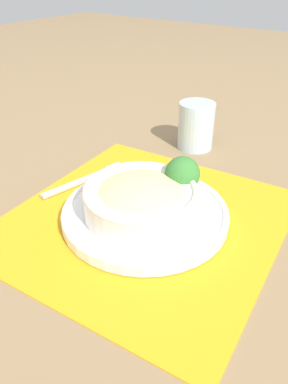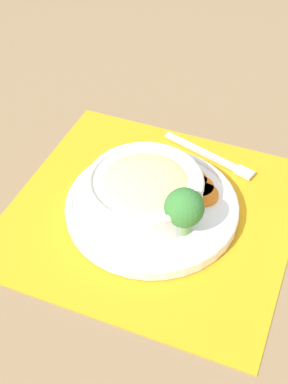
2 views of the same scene
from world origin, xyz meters
name	(u,v)px [view 2 (image 2 of 2)]	position (x,y,z in m)	size (l,w,h in m)	color
ground_plane	(152,213)	(0.00, 0.00, 0.00)	(4.00, 4.00, 0.00)	#8C704C
placemat	(152,212)	(0.00, 0.00, 0.00)	(0.45, 0.47, 0.00)	orange
plate	(152,206)	(0.00, 0.00, 0.02)	(0.27, 0.27, 0.02)	white
bowl	(145,188)	(0.00, -0.01, 0.05)	(0.18, 0.18, 0.06)	silver
broccoli_floret	(184,208)	(0.03, 0.06, 0.07)	(0.06, 0.06, 0.08)	#759E51
carrot_slice_near	(203,195)	(-0.05, 0.07, 0.02)	(0.05, 0.05, 0.01)	orange
carrot_slice_middle	(198,187)	(-0.06, 0.05, 0.02)	(0.05, 0.05, 0.01)	orange
carrot_slice_far	(192,180)	(-0.07, 0.04, 0.02)	(0.05, 0.05, 0.01)	orange
carrot_slice_extra	(183,175)	(-0.08, 0.02, 0.02)	(0.05, 0.05, 0.01)	orange
fork	(217,159)	(-0.16, 0.05, 0.01)	(0.06, 0.18, 0.01)	#B7B7BC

